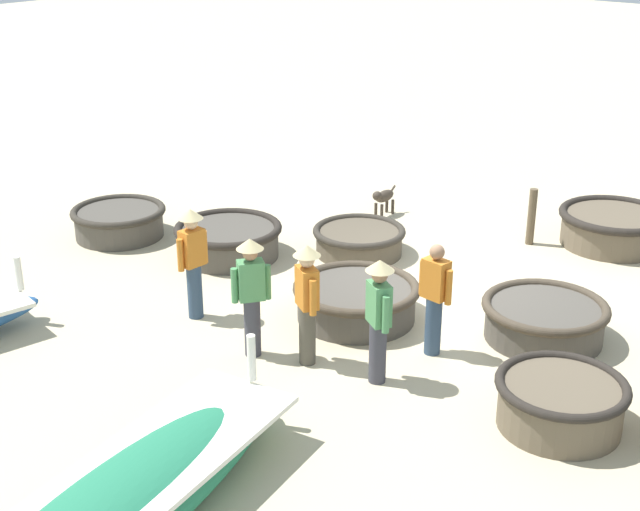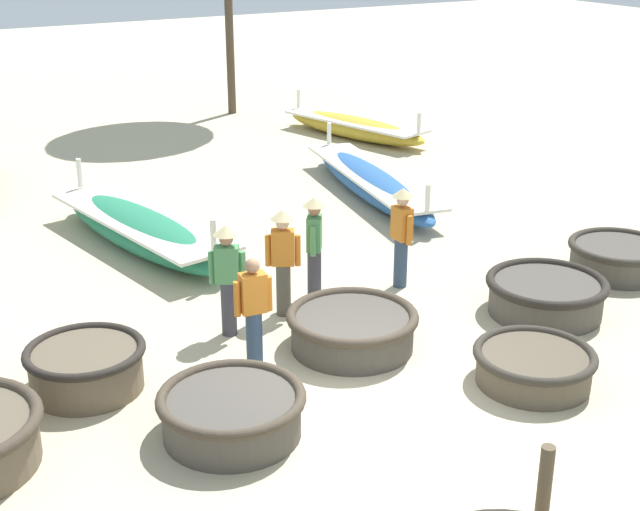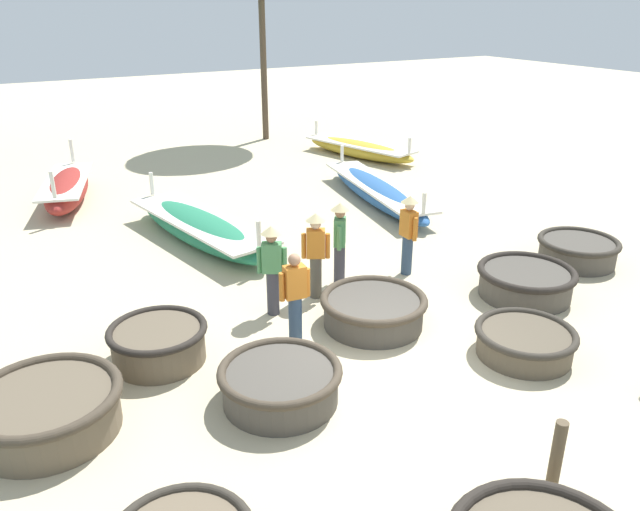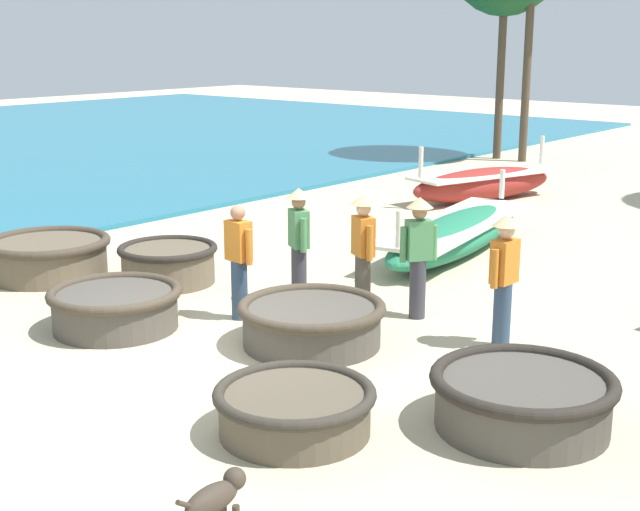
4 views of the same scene
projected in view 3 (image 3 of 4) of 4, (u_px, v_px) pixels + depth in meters
The scene contains 18 objects.
ground_plane at pixel (384, 367), 9.60m from camera, with size 80.00×80.00×0.00m, color #C6B793.
coracle_far_right at pixel (526, 281), 11.77m from camera, with size 1.83×1.83×0.57m.
coracle_front_right at pixel (158, 342), 9.65m from camera, with size 1.54×1.54×0.60m.
coracle_weathered at pixel (578, 250), 13.26m from camera, with size 1.69×1.69×0.54m.
coracle_far_left at pixel (280, 383), 8.68m from camera, with size 1.75×1.75×0.56m.
coracle_upturned at pixel (373, 309), 10.72m from camera, with size 1.85×1.85×0.56m.
coracle_beside_post at pixel (47, 409), 8.06m from camera, with size 1.96×1.96×0.63m.
coracle_tilted at pixel (525, 341), 9.82m from camera, with size 1.59×1.59×0.47m.
long_boat_blue_hull at pixel (377, 191), 17.25m from camera, with size 2.01×5.89×1.01m.
long_boat_white_hull at pixel (67, 189), 17.14m from camera, with size 2.13×4.22×1.37m.
long_boat_ochre_hull at pixel (201, 228), 14.41m from camera, with size 2.10×5.33×1.15m.
long_boat_red_hull at pixel (360, 149), 22.03m from camera, with size 2.27×4.82×1.01m.
fisherman_standing_left at pixel (272, 264), 10.87m from camera, with size 0.47×0.36×1.67m.
fisherman_hauling at pixel (408, 230), 12.48m from camera, with size 0.36×0.53×1.67m.
fisherman_with_hat at pixel (340, 238), 12.05m from camera, with size 0.37×0.45×1.67m.
fisherman_by_coracle at pixel (316, 250), 11.49m from camera, with size 0.47×0.36×1.67m.
fisherman_standing_right at pixel (295, 296), 9.99m from camera, with size 0.53×0.25×1.57m.
mooring_post_mid_beach at pixel (556, 460), 6.94m from camera, with size 0.14×0.14×1.01m, color brown.
Camera 3 is at (-4.92, -6.64, 5.28)m, focal length 35.00 mm.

